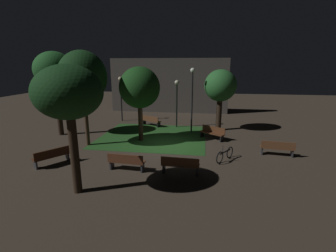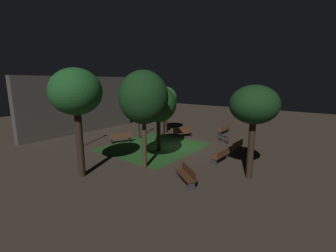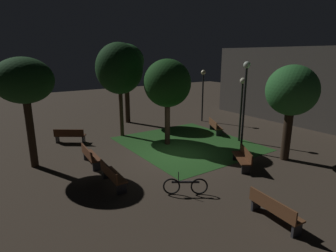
{
  "view_description": "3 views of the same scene",
  "coord_description": "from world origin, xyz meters",
  "px_view_note": "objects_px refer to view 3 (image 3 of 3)",
  "views": [
    {
      "loc": [
        2.33,
        -14.64,
        5.05
      ],
      "look_at": [
        0.06,
        0.34,
        1.19
      ],
      "focal_mm": 25.73,
      "sensor_mm": 36.0,
      "label": 1
    },
    {
      "loc": [
        -14.79,
        -9.92,
        5.29
      ],
      "look_at": [
        -0.03,
        1.24,
        1.59
      ],
      "focal_mm": 24.21,
      "sensor_mm": 36.0,
      "label": 2
    },
    {
      "loc": [
        10.99,
        -8.0,
        5.17
      ],
      "look_at": [
        -0.89,
        0.1,
        1.42
      ],
      "focal_mm": 29.3,
      "sensor_mm": 36.0,
      "label": 3
    }
  ],
  "objects_px": {
    "lamp_post_near_wall": "(242,98)",
    "bicycle": "(185,186)",
    "bench_back_row": "(274,209)",
    "tree_tall_center": "(292,92)",
    "bench_path_side": "(90,156)",
    "bench_near_trees": "(215,126)",
    "tree_back_right": "(119,69)",
    "lamp_post_path_center": "(245,92)",
    "bench_front_right": "(243,157)",
    "bench_by_lamp": "(70,135)",
    "tree_lawn_side": "(24,82)",
    "bench_lawn_edge": "(112,175)",
    "lamp_post_plaza_east": "(203,86)",
    "tree_back_left": "(167,84)",
    "tree_left_canopy": "(126,62)"
  },
  "relations": [
    {
      "from": "lamp_post_plaza_east",
      "to": "tree_back_right",
      "type": "bearing_deg",
      "value": -88.8
    },
    {
      "from": "bicycle",
      "to": "tree_back_right",
      "type": "bearing_deg",
      "value": 170.8
    },
    {
      "from": "bicycle",
      "to": "lamp_post_plaza_east",
      "type": "bearing_deg",
      "value": 135.9
    },
    {
      "from": "bench_by_lamp",
      "to": "bench_back_row",
      "type": "relative_size",
      "value": 0.95
    },
    {
      "from": "lamp_post_plaza_east",
      "to": "bench_near_trees",
      "type": "bearing_deg",
      "value": -26.68
    },
    {
      "from": "bench_by_lamp",
      "to": "tree_back_left",
      "type": "relative_size",
      "value": 0.35
    },
    {
      "from": "bench_front_right",
      "to": "tree_tall_center",
      "type": "distance_m",
      "value": 3.93
    },
    {
      "from": "bench_near_trees",
      "to": "tree_back_left",
      "type": "distance_m",
      "value": 5.09
    },
    {
      "from": "bench_lawn_edge",
      "to": "lamp_post_near_wall",
      "type": "relative_size",
      "value": 0.47
    },
    {
      "from": "bench_by_lamp",
      "to": "bench_near_trees",
      "type": "distance_m",
      "value": 9.36
    },
    {
      "from": "tree_left_canopy",
      "to": "tree_lawn_side",
      "type": "relative_size",
      "value": 1.17
    },
    {
      "from": "bench_front_right",
      "to": "lamp_post_path_center",
      "type": "distance_m",
      "value": 3.6
    },
    {
      "from": "lamp_post_path_center",
      "to": "lamp_post_near_wall",
      "type": "bearing_deg",
      "value": 134.92
    },
    {
      "from": "bench_path_side",
      "to": "bench_near_trees",
      "type": "relative_size",
      "value": 1.0
    },
    {
      "from": "bench_lawn_edge",
      "to": "bench_front_right",
      "type": "relative_size",
      "value": 1.03
    },
    {
      "from": "lamp_post_near_wall",
      "to": "bicycle",
      "type": "relative_size",
      "value": 2.67
    },
    {
      "from": "tree_tall_center",
      "to": "tree_back_left",
      "type": "bearing_deg",
      "value": -146.66
    },
    {
      "from": "tree_lawn_side",
      "to": "lamp_post_near_wall",
      "type": "distance_m",
      "value": 11.53
    },
    {
      "from": "bench_back_row",
      "to": "lamp_post_path_center",
      "type": "height_order",
      "value": "lamp_post_path_center"
    },
    {
      "from": "bench_by_lamp",
      "to": "tree_lawn_side",
      "type": "relative_size",
      "value": 0.34
    },
    {
      "from": "bench_by_lamp",
      "to": "bench_back_row",
      "type": "bearing_deg",
      "value": 14.45
    },
    {
      "from": "lamp_post_near_wall",
      "to": "tree_back_left",
      "type": "bearing_deg",
      "value": -116.55
    },
    {
      "from": "bench_front_right",
      "to": "lamp_post_near_wall",
      "type": "relative_size",
      "value": 0.46
    },
    {
      "from": "tree_lawn_side",
      "to": "lamp_post_path_center",
      "type": "height_order",
      "value": "tree_lawn_side"
    },
    {
      "from": "bench_front_right",
      "to": "tree_tall_center",
      "type": "relative_size",
      "value": 0.37
    },
    {
      "from": "bench_front_right",
      "to": "tree_back_left",
      "type": "height_order",
      "value": "tree_back_left"
    },
    {
      "from": "tree_back_right",
      "to": "lamp_post_plaza_east",
      "type": "distance_m",
      "value": 7.22
    },
    {
      "from": "bench_lawn_edge",
      "to": "tree_tall_center",
      "type": "height_order",
      "value": "tree_tall_center"
    },
    {
      "from": "bench_path_side",
      "to": "bench_lawn_edge",
      "type": "distance_m",
      "value": 2.64
    },
    {
      "from": "bench_path_side",
      "to": "bench_near_trees",
      "type": "distance_m",
      "value": 8.95
    },
    {
      "from": "bench_back_row",
      "to": "tree_tall_center",
      "type": "height_order",
      "value": "tree_tall_center"
    },
    {
      "from": "bench_lawn_edge",
      "to": "lamp_post_near_wall",
      "type": "height_order",
      "value": "lamp_post_near_wall"
    },
    {
      "from": "bench_path_side",
      "to": "bench_front_right",
      "type": "xyz_separation_m",
      "value": [
        4.3,
        5.9,
        0.0
      ]
    },
    {
      "from": "bench_back_row",
      "to": "bicycle",
      "type": "relative_size",
      "value": 1.27
    },
    {
      "from": "tree_left_canopy",
      "to": "lamp_post_near_wall",
      "type": "bearing_deg",
      "value": 23.12
    },
    {
      "from": "bench_front_right",
      "to": "tree_back_right",
      "type": "relative_size",
      "value": 0.3
    },
    {
      "from": "bench_by_lamp",
      "to": "tree_lawn_side",
      "type": "xyz_separation_m",
      "value": [
        2.71,
        -2.39,
        3.52
      ]
    },
    {
      "from": "bicycle",
      "to": "lamp_post_path_center",
      "type": "bearing_deg",
      "value": 110.95
    },
    {
      "from": "bench_path_side",
      "to": "bench_back_row",
      "type": "relative_size",
      "value": 0.99
    },
    {
      "from": "tree_left_canopy",
      "to": "lamp_post_path_center",
      "type": "bearing_deg",
      "value": 13.05
    },
    {
      "from": "bench_path_side",
      "to": "tree_lawn_side",
      "type": "height_order",
      "value": "tree_lawn_side"
    },
    {
      "from": "bench_by_lamp",
      "to": "lamp_post_path_center",
      "type": "xyz_separation_m",
      "value": [
        6.78,
        7.42,
        2.78
      ]
    },
    {
      "from": "bench_near_trees",
      "to": "bicycle",
      "type": "relative_size",
      "value": 1.26
    },
    {
      "from": "bench_near_trees",
      "to": "tree_lawn_side",
      "type": "bearing_deg",
      "value": -92.84
    },
    {
      "from": "bench_front_right",
      "to": "lamp_post_near_wall",
      "type": "xyz_separation_m",
      "value": [
        -2.86,
        2.97,
        2.21
      ]
    },
    {
      "from": "bench_near_trees",
      "to": "bicycle",
      "type": "distance_m",
      "value": 8.91
    },
    {
      "from": "bicycle",
      "to": "bench_near_trees",
      "type": "bearing_deg",
      "value": 129.27
    },
    {
      "from": "lamp_post_path_center",
      "to": "tree_lawn_side",
      "type": "bearing_deg",
      "value": -112.52
    },
    {
      "from": "tree_back_right",
      "to": "lamp_post_path_center",
      "type": "relative_size",
      "value": 1.22
    },
    {
      "from": "bench_path_side",
      "to": "bench_back_row",
      "type": "distance_m",
      "value": 8.49
    }
  ]
}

